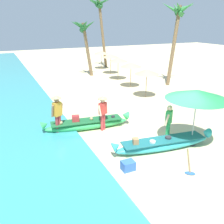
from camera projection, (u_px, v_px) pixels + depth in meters
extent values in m
plane|color=beige|center=(161.00, 149.00, 9.83)|extent=(80.00, 80.00, 0.00)
ellipsoid|color=#33B2BC|center=(163.00, 145.00, 9.76)|extent=(4.14, 1.24, 0.42)
cone|color=#33B2BC|center=(206.00, 132.00, 10.23)|extent=(0.46, 0.46, 0.48)
cone|color=#33B2BC|center=(116.00, 146.00, 9.10)|extent=(0.46, 0.46, 0.48)
cube|color=#1C6267|center=(164.00, 140.00, 9.69)|extent=(3.50, 1.16, 0.04)
cube|color=#9E754C|center=(136.00, 141.00, 9.31)|extent=(0.27, 0.28, 0.25)
cylinder|color=silver|center=(153.00, 142.00, 9.42)|extent=(0.23, 0.23, 0.10)
cylinder|color=#2D2D33|center=(168.00, 138.00, 9.76)|extent=(0.25, 0.25, 0.10)
ellipsoid|color=#38B760|center=(87.00, 125.00, 11.62)|extent=(4.04, 1.22, 0.43)
cone|color=#38B760|center=(125.00, 115.00, 12.08)|extent=(0.46, 0.47, 0.49)
cone|color=#38B760|center=(45.00, 125.00, 10.96)|extent=(0.46, 0.47, 0.49)
cube|color=#1E6435|center=(87.00, 121.00, 11.54)|extent=(3.41, 1.15, 0.04)
sphere|color=tan|center=(61.00, 123.00, 11.08)|extent=(0.18, 0.18, 0.18)
cube|color=#B73333|center=(76.00, 119.00, 11.36)|extent=(0.37, 0.31, 0.31)
sphere|color=tan|center=(91.00, 119.00, 11.55)|extent=(0.16, 0.16, 0.16)
cylinder|color=#2D2D33|center=(103.00, 115.00, 11.74)|extent=(0.19, 0.19, 0.33)
cylinder|color=#2D2D33|center=(113.00, 117.00, 11.88)|extent=(0.17, 0.17, 0.10)
cylinder|color=#B2383D|center=(104.00, 121.00, 11.51)|extent=(0.14, 0.14, 0.81)
cylinder|color=#B2383D|center=(102.00, 122.00, 11.40)|extent=(0.14, 0.14, 0.81)
cube|color=#DB3D38|center=(103.00, 108.00, 11.22)|extent=(0.42, 0.36, 0.55)
cylinder|color=beige|center=(106.00, 108.00, 11.40)|extent=(0.17, 0.21, 0.50)
cylinder|color=beige|center=(100.00, 111.00, 11.05)|extent=(0.17, 0.21, 0.50)
sphere|color=beige|center=(103.00, 100.00, 11.08)|extent=(0.22, 0.22, 0.22)
cylinder|color=tan|center=(103.00, 99.00, 11.05)|extent=(0.44, 0.44, 0.02)
cone|color=tan|center=(103.00, 97.00, 11.03)|extent=(0.26, 0.26, 0.12)
cylinder|color=green|center=(167.00, 134.00, 10.15)|extent=(0.14, 0.14, 0.90)
cylinder|color=green|center=(168.00, 132.00, 10.27)|extent=(0.14, 0.14, 0.90)
cube|color=green|center=(169.00, 117.00, 9.95)|extent=(0.42, 0.40, 0.55)
cylinder|color=beige|center=(167.00, 120.00, 9.78)|extent=(0.19, 0.20, 0.50)
cylinder|color=beige|center=(170.00, 116.00, 10.17)|extent=(0.19, 0.20, 0.50)
sphere|color=beige|center=(170.00, 108.00, 9.81)|extent=(0.22, 0.22, 0.22)
cylinder|color=#B2383D|center=(57.00, 125.00, 11.01)|extent=(0.14, 0.14, 0.88)
cylinder|color=#B2383D|center=(60.00, 124.00, 11.10)|extent=(0.14, 0.14, 0.88)
cube|color=gold|center=(57.00, 109.00, 10.79)|extent=(0.41, 0.32, 0.63)
cylinder|color=#9E7051|center=(52.00, 111.00, 10.67)|extent=(0.15, 0.22, 0.57)
cylinder|color=#9E7051|center=(61.00, 109.00, 10.97)|extent=(0.15, 0.22, 0.57)
sphere|color=#9E7051|center=(56.00, 100.00, 10.63)|extent=(0.22, 0.22, 0.22)
cylinder|color=tan|center=(56.00, 98.00, 10.60)|extent=(0.44, 0.44, 0.02)
cone|color=tan|center=(56.00, 96.00, 10.58)|extent=(0.26, 0.26, 0.12)
cylinder|color=#B7B7BC|center=(194.00, 118.00, 9.82)|extent=(0.05, 0.05, 2.35)
cone|color=#28934C|center=(197.00, 94.00, 9.46)|extent=(2.48, 2.48, 0.38)
cylinder|color=#333338|center=(191.00, 144.00, 10.22)|extent=(0.36, 0.36, 0.06)
cylinder|color=#8E6B47|center=(146.00, 84.00, 16.26)|extent=(0.04, 0.04, 1.90)
cone|color=tan|center=(147.00, 72.00, 15.97)|extent=(1.60, 1.60, 0.32)
cylinder|color=#8E6B47|center=(131.00, 75.00, 18.79)|extent=(0.04, 0.04, 1.90)
cone|color=tan|center=(131.00, 65.00, 18.51)|extent=(1.60, 1.60, 0.32)
cylinder|color=#8E6B47|center=(118.00, 69.00, 21.27)|extent=(0.04, 0.04, 1.90)
cone|color=tan|center=(118.00, 60.00, 20.99)|extent=(1.60, 1.60, 0.32)
cylinder|color=#8E6B47|center=(110.00, 64.00, 23.65)|extent=(0.04, 0.04, 1.90)
cone|color=tan|center=(110.00, 56.00, 23.37)|extent=(1.60, 1.60, 0.32)
cylinder|color=#8E6B47|center=(101.00, 60.00, 26.15)|extent=(0.04, 0.04, 1.90)
cone|color=tan|center=(101.00, 52.00, 25.87)|extent=(1.60, 1.60, 0.32)
cylinder|color=brown|center=(173.00, 47.00, 18.89)|extent=(0.83, 0.28, 6.01)
cone|color=#337F3D|center=(185.00, 7.00, 18.26)|extent=(2.00, 0.53, 0.85)
cone|color=#337F3D|center=(177.00, 9.00, 18.52)|extent=(0.89, 1.88, 1.13)
cone|color=#337F3D|center=(173.00, 9.00, 18.19)|extent=(1.55, 1.47, 1.18)
cone|color=#337F3D|center=(179.00, 7.00, 17.56)|extent=(1.70, 1.53, 0.89)
cone|color=#337F3D|center=(185.00, 9.00, 17.75)|extent=(0.84, 1.58, 1.10)
cylinder|color=brown|center=(103.00, 35.00, 26.17)|extent=(1.02, 0.28, 6.92)
cone|color=#23602D|center=(103.00, 2.00, 25.12)|extent=(1.87, 0.62, 0.87)
cone|color=#23602D|center=(99.00, 3.00, 25.37)|extent=(1.12, 1.83, 1.11)
cone|color=#23602D|center=(95.00, 3.00, 25.12)|extent=(1.39, 1.69, 1.14)
cone|color=#23602D|center=(95.00, 2.00, 24.63)|extent=(1.80, 0.55, 0.90)
cone|color=#23602D|center=(98.00, 1.00, 24.42)|extent=(1.36, 1.59, 0.74)
cone|color=#23602D|center=(103.00, 2.00, 24.64)|extent=(1.19, 1.62, 0.98)
cylinder|color=brown|center=(87.00, 50.00, 22.28)|extent=(0.95, 0.28, 4.78)
cone|color=#23602D|center=(88.00, 26.00, 21.54)|extent=(1.51, 0.55, 1.17)
cone|color=#23602D|center=(85.00, 25.00, 21.80)|extent=(1.34, 1.51, 0.97)
cone|color=#23602D|center=(80.00, 24.00, 21.76)|extent=(0.71, 1.97, 0.85)
cone|color=#23602D|center=(78.00, 25.00, 21.37)|extent=(1.51, 0.92, 1.00)
cone|color=#23602D|center=(79.00, 25.00, 21.05)|extent=(1.60, 1.05, 0.92)
cone|color=#23602D|center=(84.00, 25.00, 20.95)|extent=(0.52, 1.80, 0.92)
cone|color=#23602D|center=(87.00, 26.00, 21.25)|extent=(1.31, 1.40, 1.13)
cube|color=blue|center=(128.00, 166.00, 8.41)|extent=(0.45, 0.36, 0.34)
cylinder|color=#8E6B47|center=(189.00, 160.00, 9.01)|extent=(1.12, 1.36, 0.05)
ellipsoid|color=#2D60B7|center=(190.00, 173.00, 8.23)|extent=(0.41, 0.38, 0.03)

